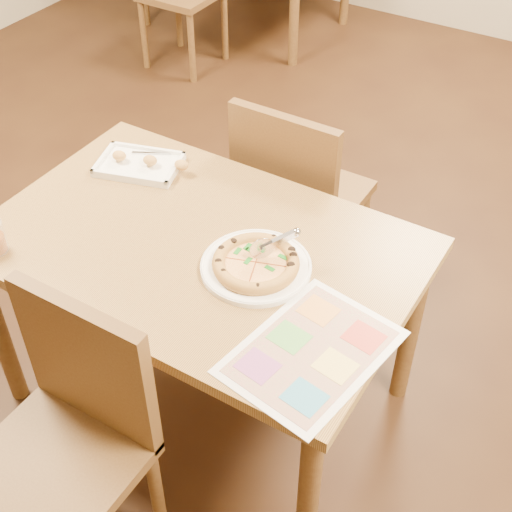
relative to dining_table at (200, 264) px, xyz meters
The scene contains 9 objects.
room 0.72m from the dining_table, ahead, with size 7.00×7.00×7.00m.
dining_table is the anchor object (origin of this frame).
chair_near 0.61m from the dining_table, 90.00° to the right, with size 0.42×0.42×0.47m.
chair_far 0.61m from the dining_table, 90.00° to the left, with size 0.42×0.42×0.47m.
plate 0.23m from the dining_table, ahead, with size 0.32×0.32×0.02m, color white.
pizza 0.24m from the dining_table, ahead, with size 0.25×0.25×0.04m.
pizza_cutter 0.29m from the dining_table, ahead, with size 0.10×0.11×0.08m.
appetizer_tray 0.46m from the dining_table, 150.32° to the left, with size 0.33×0.26×0.05m.
menu 0.54m from the dining_table, 22.26° to the right, with size 0.32×0.44×0.01m, color silver.
Camera 1 is at (0.99, -1.30, 2.12)m, focal length 50.00 mm.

